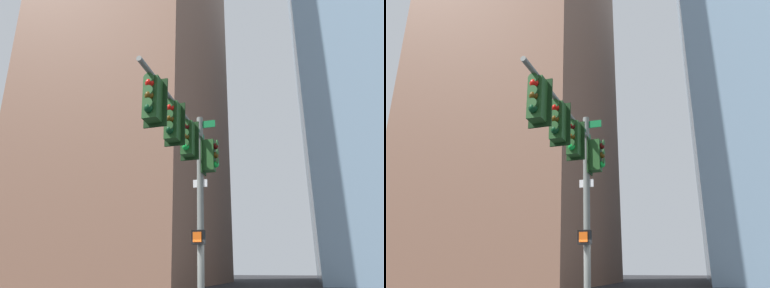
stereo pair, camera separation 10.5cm
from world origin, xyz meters
The scene contains 3 objects.
signal_pole_assembly centered at (-1.35, -0.50, 4.66)m, with size 5.26×1.12×6.41m.
building_brick_nearside centered at (29.37, 16.78, 28.00)m, with size 24.64×19.92×55.99m, color #845B47.
building_brick_midblock centered at (31.35, 17.46, 19.36)m, with size 19.14×17.76×38.71m, color #4C3328.
Camera 2 is at (-10.39, -3.54, 1.71)m, focal length 33.64 mm.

